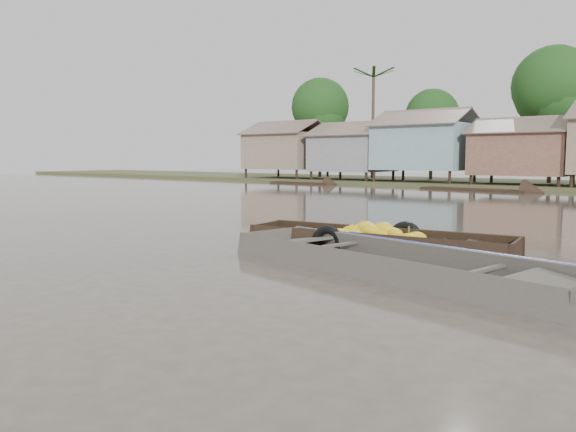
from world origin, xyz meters
The scene contains 3 objects.
ground centered at (0.00, 0.00, 0.00)m, with size 120.00×120.00×0.00m, color #4A4339.
banana_boat centered at (0.48, 2.51, 0.17)m, with size 5.98×2.08×0.83m.
viewer_boat centered at (2.03, 0.51, 0.05)m, with size 7.09×3.14×0.55m.
Camera 1 is at (6.47, -8.21, 2.00)m, focal length 35.00 mm.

